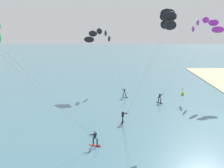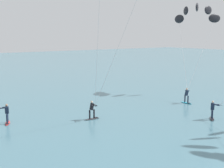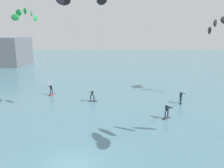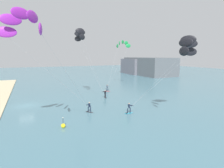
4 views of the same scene
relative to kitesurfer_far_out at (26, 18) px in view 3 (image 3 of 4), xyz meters
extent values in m
plane|color=slate|center=(12.05, -25.65, -11.65)|extent=(240.00, 240.00, 0.00)
ellipsoid|color=#333338|center=(11.99, -10.16, -11.61)|extent=(1.51, 0.42, 0.08)
cube|color=black|center=(12.40, -10.17, -11.56)|extent=(0.29, 0.30, 0.02)
cylinder|color=black|center=(11.77, -10.15, -11.18)|extent=(0.14, 0.14, 0.78)
cylinder|color=black|center=(12.21, -10.17, -11.18)|extent=(0.14, 0.14, 0.78)
cube|color=black|center=(11.99, -10.16, -10.49)|extent=(0.33, 0.31, 0.63)
sphere|color=beige|center=(11.99, -10.16, -10.07)|extent=(0.20, 0.20, 0.20)
cylinder|color=black|center=(11.96, -10.71, -10.34)|extent=(0.06, 0.55, 0.03)
cylinder|color=black|center=(12.08, -10.44, -10.31)|extent=(0.28, 0.60, 0.15)
cylinder|color=black|center=(11.86, -10.42, -10.31)|extent=(0.34, 0.58, 0.15)
ellipsoid|color=black|center=(9.72, -15.14, 0.72)|extent=(1.50, 1.39, 1.10)
cylinder|color=#B2B2B7|center=(10.84, -12.92, -4.96)|extent=(2.26, 4.45, 10.77)
cylinder|color=#B2B2B7|center=(12.82, -13.03, -4.96)|extent=(1.75, 4.68, 10.77)
ellipsoid|color=#333338|center=(20.64, -16.39, -11.61)|extent=(1.38, 1.24, 0.08)
cube|color=black|center=(20.32, -16.66, -11.56)|extent=(0.40, 0.40, 0.02)
cylinder|color=#192338|center=(20.81, -16.25, -11.18)|extent=(0.14, 0.14, 0.78)
cylinder|color=#192338|center=(20.47, -16.53, -11.18)|extent=(0.14, 0.14, 0.78)
cube|color=#192338|center=(20.64, -16.39, -10.49)|extent=(0.44, 0.44, 0.63)
sphere|color=beige|center=(20.64, -16.39, -10.07)|extent=(0.20, 0.20, 0.20)
cylinder|color=black|center=(20.99, -16.82, -10.34)|extent=(0.37, 0.44, 0.03)
cylinder|color=#192338|center=(20.90, -16.54, -10.31)|extent=(0.57, 0.37, 0.15)
cylinder|color=#192338|center=(20.73, -16.68, -10.31)|extent=(0.27, 0.60, 0.15)
cylinder|color=#B2B2B7|center=(23.49, -21.80, -5.47)|extent=(5.02, 9.99, 9.75)
ellipsoid|color=red|center=(5.54, -7.02, -11.61)|extent=(0.91, 1.52, 0.08)
cube|color=black|center=(5.38, -7.40, -11.56)|extent=(0.37, 0.37, 0.02)
cylinder|color=#192338|center=(5.63, -6.82, -11.18)|extent=(0.14, 0.14, 0.78)
cylinder|color=#192338|center=(5.46, -7.22, -11.18)|extent=(0.14, 0.14, 0.78)
cube|color=#192338|center=(5.54, -7.02, -10.49)|extent=(0.40, 0.41, 0.63)
sphere|color=#9E7051|center=(5.54, -7.02, -10.07)|extent=(0.20, 0.20, 0.20)
cylinder|color=black|center=(5.20, -6.59, -10.34)|extent=(0.36, 0.45, 0.03)
cylinder|color=#192338|center=(5.28, -6.87, -10.31)|extent=(0.57, 0.38, 0.15)
cylinder|color=#192338|center=(5.46, -6.73, -10.31)|extent=(0.26, 0.60, 0.15)
ellipsoid|color=#1E9347|center=(1.05, 1.41, 0.03)|extent=(0.49, 1.50, 1.10)
ellipsoid|color=#1E9347|center=(0.55, 1.02, 0.82)|extent=(0.71, 1.50, 1.10)
ellipsoid|color=#1E9347|center=(-0.28, 0.36, 1.13)|extent=(1.16, 1.35, 1.10)
ellipsoid|color=#1E9347|center=(-1.12, -0.30, 0.82)|extent=(1.44, 1.00, 1.10)
ellipsoid|color=#1E9347|center=(-1.61, -0.69, 0.03)|extent=(1.50, 0.49, 1.10)
cylinder|color=#B2B2B7|center=(3.12, -2.59, -5.31)|extent=(4.17, 8.01, 10.08)
cylinder|color=#B2B2B7|center=(1.79, -3.64, -5.31)|extent=(6.83, 5.92, 10.08)
ellipsoid|color=#23ADD1|center=(23.69, -10.92, -11.61)|extent=(0.44, 1.52, 0.08)
cube|color=black|center=(23.67, -11.34, -11.56)|extent=(0.30, 0.30, 0.02)
cylinder|color=#192338|center=(23.71, -10.70, -11.18)|extent=(0.14, 0.14, 0.78)
cylinder|color=#192338|center=(23.68, -11.14, -11.18)|extent=(0.14, 0.14, 0.78)
cube|color=#192338|center=(23.69, -10.92, -10.49)|extent=(0.32, 0.34, 0.63)
sphere|color=tan|center=(23.69, -10.92, -10.07)|extent=(0.20, 0.20, 0.20)
cylinder|color=black|center=(24.15, -10.62, -10.34)|extent=(0.47, 0.33, 0.03)
cylinder|color=#192338|center=(23.86, -10.68, -10.31)|extent=(0.41, 0.55, 0.15)
cylinder|color=#192338|center=(23.98, -10.86, -10.31)|extent=(0.61, 0.21, 0.15)
ellipsoid|color=black|center=(29.69, -5.25, -1.14)|extent=(1.33, 1.77, 1.10)
ellipsoid|color=black|center=(29.23, -4.57, -2.18)|extent=(0.69, 1.95, 1.10)
cylinder|color=#B2B2B7|center=(27.92, -9.43, -6.41)|extent=(7.55, 2.39, 7.87)
cylinder|color=#B2B2B7|center=(26.69, -7.59, -6.41)|extent=(5.10, 6.07, 7.87)
camera|label=1|loc=(-20.41, -8.78, 1.19)|focal=42.99mm
camera|label=2|loc=(-1.51, -31.82, -4.24)|focal=47.62mm
camera|label=3|loc=(15.04, -39.50, -2.73)|focal=36.16mm
camera|label=4|loc=(48.43, -24.98, -2.66)|focal=30.10mm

